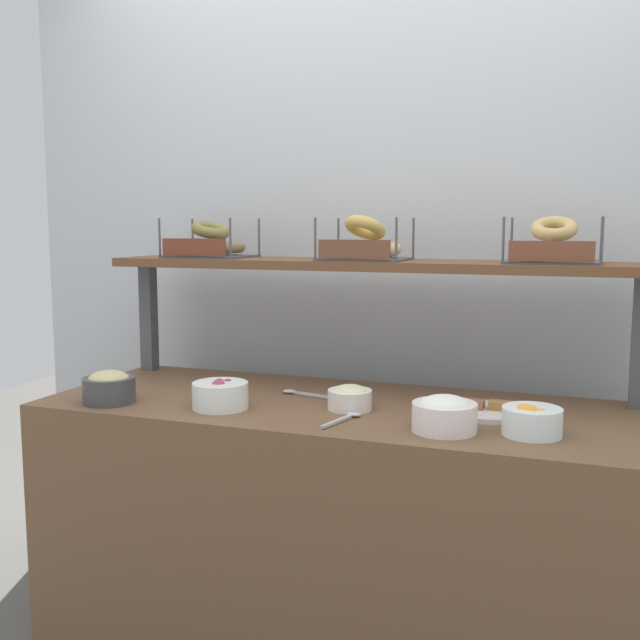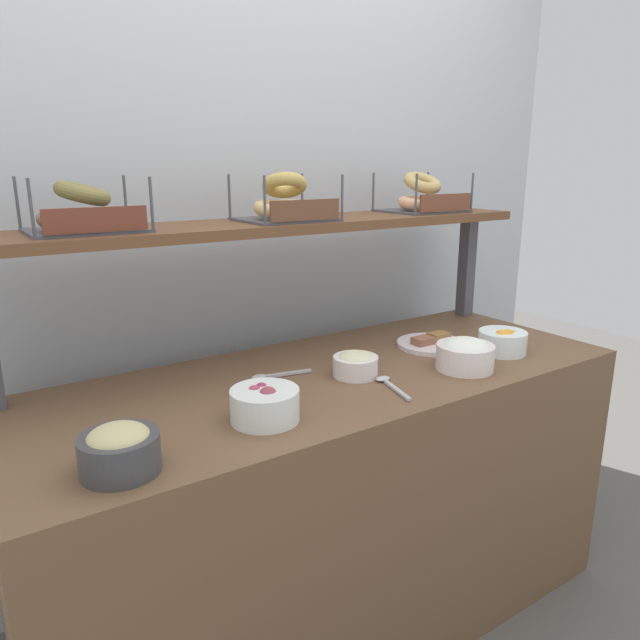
% 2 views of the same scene
% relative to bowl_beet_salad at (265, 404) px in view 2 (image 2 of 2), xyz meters
% --- Properties ---
extents(ground_plane, '(8.00, 8.00, 0.00)m').
position_rel_bowl_beet_salad_xyz_m(ground_plane, '(0.32, 0.17, -0.89)').
color(ground_plane, '#595651').
extents(back_wall, '(3.03, 0.06, 2.40)m').
position_rel_bowl_beet_salad_xyz_m(back_wall, '(0.32, 0.72, 0.31)').
color(back_wall, silver).
rests_on(back_wall, ground_plane).
extents(deli_counter, '(1.83, 0.70, 0.85)m').
position_rel_bowl_beet_salad_xyz_m(deli_counter, '(0.32, 0.17, -0.47)').
color(deli_counter, brown).
rests_on(deli_counter, ground_plane).
extents(shelf_riser_right, '(0.05, 0.05, 0.40)m').
position_rel_bowl_beet_salad_xyz_m(shelf_riser_right, '(1.17, 0.44, 0.16)').
color(shelf_riser_right, '#4C4C51').
rests_on(shelf_riser_right, deli_counter).
extents(upper_shelf, '(1.79, 0.32, 0.03)m').
position_rel_bowl_beet_salad_xyz_m(upper_shelf, '(0.32, 0.44, 0.37)').
color(upper_shelf, brown).
rests_on(upper_shelf, shelf_riser_left).
extents(bowl_beet_salad, '(0.17, 0.17, 0.09)m').
position_rel_bowl_beet_salad_xyz_m(bowl_beet_salad, '(0.00, 0.00, 0.00)').
color(bowl_beet_salad, white).
rests_on(bowl_beet_salad, deli_counter).
extents(bowl_fruit_salad, '(0.16, 0.16, 0.08)m').
position_rel_bowl_beet_salad_xyz_m(bowl_fruit_salad, '(0.90, 0.02, -0.00)').
color(bowl_fruit_salad, white).
rests_on(bowl_fruit_salad, deli_counter).
extents(bowl_hummus, '(0.16, 0.16, 0.10)m').
position_rel_bowl_beet_salad_xyz_m(bowl_hummus, '(-0.36, -0.05, 0.01)').
color(bowl_hummus, '#404043').
rests_on(bowl_hummus, deli_counter).
extents(bowl_cream_cheese, '(0.17, 0.17, 0.10)m').
position_rel_bowl_beet_salad_xyz_m(bowl_cream_cheese, '(0.68, -0.02, 0.01)').
color(bowl_cream_cheese, white).
rests_on(bowl_cream_cheese, deli_counter).
extents(bowl_scallion_spread, '(0.13, 0.13, 0.07)m').
position_rel_bowl_beet_salad_xyz_m(bowl_scallion_spread, '(0.37, 0.12, -0.00)').
color(bowl_scallion_spread, white).
rests_on(bowl_scallion_spread, deli_counter).
extents(serving_plate_white, '(0.24, 0.24, 0.04)m').
position_rel_bowl_beet_salad_xyz_m(serving_plate_white, '(0.76, 0.21, -0.03)').
color(serving_plate_white, white).
rests_on(serving_plate_white, deli_counter).
extents(serving_spoon_near_plate, '(0.07, 0.17, 0.01)m').
position_rel_bowl_beet_salad_xyz_m(serving_spoon_near_plate, '(0.40, 0.00, -0.03)').
color(serving_spoon_near_plate, '#B7B7BC').
rests_on(serving_spoon_near_plate, deli_counter).
extents(serving_spoon_by_edge, '(0.18, 0.05, 0.01)m').
position_rel_bowl_beet_salad_xyz_m(serving_spoon_by_edge, '(0.16, 0.24, -0.03)').
color(serving_spoon_by_edge, '#B7B7BC').
rests_on(serving_spoon_by_edge, deli_counter).
extents(bagel_basket_poppy, '(0.29, 0.24, 0.14)m').
position_rel_bowl_beet_salad_xyz_m(bagel_basket_poppy, '(-0.27, 0.45, 0.43)').
color(bagel_basket_poppy, '#4C4C51').
rests_on(bagel_basket_poppy, upper_shelf).
extents(bagel_basket_sesame, '(0.28, 0.24, 0.16)m').
position_rel_bowl_beet_salad_xyz_m(bagel_basket_sesame, '(0.32, 0.43, 0.44)').
color(bagel_basket_sesame, '#4C4C51').
rests_on(bagel_basket_sesame, upper_shelf).
extents(bagel_basket_plain, '(0.28, 0.24, 0.15)m').
position_rel_bowl_beet_salad_xyz_m(bagel_basket_plain, '(0.91, 0.45, 0.44)').
color(bagel_basket_plain, '#4C4C51').
rests_on(bagel_basket_plain, upper_shelf).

